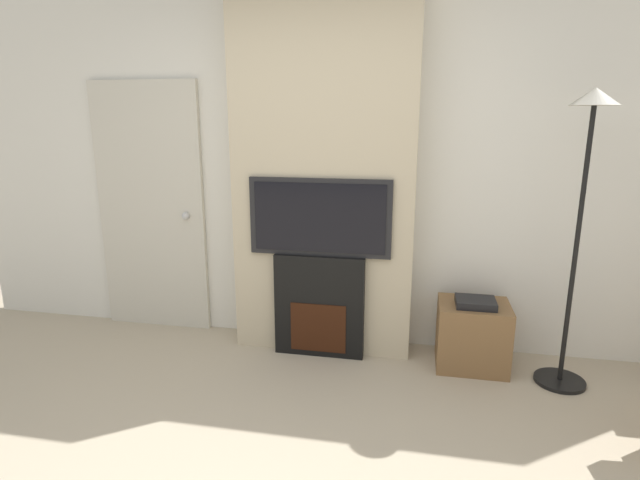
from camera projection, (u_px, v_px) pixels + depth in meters
wall_back at (328, 166)px, 3.69m from camera, size 6.00×0.06×2.70m
chimney_breast at (324, 169)px, 3.53m from camera, size 1.29×0.28×2.70m
fireplace at (320, 305)px, 3.63m from camera, size 0.65×0.15×0.75m
television at (320, 217)px, 3.47m from camera, size 1.00×0.07×0.55m
floor_lamp at (584, 185)px, 2.98m from camera, size 0.32×0.32×1.87m
media_stand at (472, 334)px, 3.46m from camera, size 0.48×0.39×0.51m
entry_door at (151, 209)px, 4.00m from camera, size 0.90×0.09×1.98m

